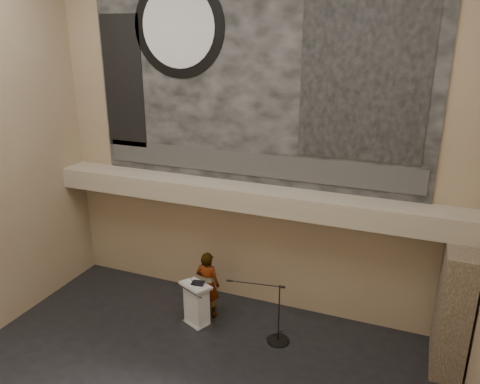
% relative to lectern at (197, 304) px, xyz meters
% --- Properties ---
extents(wall_back, '(10.00, 0.02, 8.50)m').
position_rel_lectern_xyz_m(wall_back, '(0.79, 1.56, 3.70)').
color(wall_back, '#8E735A').
rests_on(wall_back, floor).
extents(soffit, '(10.00, 0.80, 0.50)m').
position_rel_lectern_xyz_m(soffit, '(0.79, 1.16, 2.40)').
color(soffit, gray).
rests_on(soffit, wall_back).
extents(sprinkler_left, '(0.04, 0.04, 0.06)m').
position_rel_lectern_xyz_m(sprinkler_left, '(-0.81, 1.11, 2.12)').
color(sprinkler_left, '#B2893D').
rests_on(sprinkler_left, soffit).
extents(sprinkler_right, '(0.04, 0.04, 0.06)m').
position_rel_lectern_xyz_m(sprinkler_right, '(2.69, 1.11, 2.12)').
color(sprinkler_right, '#B2893D').
rests_on(sprinkler_right, soffit).
extents(banner, '(8.00, 0.05, 5.00)m').
position_rel_lectern_xyz_m(banner, '(0.79, 1.53, 5.15)').
color(banner, black).
rests_on(banner, wall_back).
extents(banner_text_strip, '(7.76, 0.02, 0.55)m').
position_rel_lectern_xyz_m(banner_text_strip, '(0.79, 1.49, 3.10)').
color(banner_text_strip, '#2E2E2E').
rests_on(banner_text_strip, banner).
extents(banner_clock_rim, '(2.30, 0.02, 2.30)m').
position_rel_lectern_xyz_m(banner_clock_rim, '(-1.01, 1.49, 6.15)').
color(banner_clock_rim, black).
rests_on(banner_clock_rim, banner).
extents(banner_clock_face, '(1.84, 0.02, 1.84)m').
position_rel_lectern_xyz_m(banner_clock_face, '(-1.01, 1.47, 6.15)').
color(banner_clock_face, silver).
rests_on(banner_clock_face, banner).
extents(banner_building_print, '(2.60, 0.02, 3.60)m').
position_rel_lectern_xyz_m(banner_building_print, '(3.19, 1.49, 5.25)').
color(banner_building_print, black).
rests_on(banner_building_print, banner).
extents(banner_brick_print, '(1.10, 0.02, 3.20)m').
position_rel_lectern_xyz_m(banner_brick_print, '(-2.61, 1.49, 4.85)').
color(banner_brick_print, black).
rests_on(banner_brick_print, banner).
extents(stone_pier, '(0.60, 1.40, 2.70)m').
position_rel_lectern_xyz_m(stone_pier, '(5.44, 0.71, 0.80)').
color(stone_pier, '#473A2B').
rests_on(stone_pier, floor).
extents(lectern, '(0.81, 0.71, 1.13)m').
position_rel_lectern_xyz_m(lectern, '(0.00, 0.00, 0.00)').
color(lectern, silver).
rests_on(lectern, floor).
extents(binder, '(0.32, 0.28, 0.04)m').
position_rel_lectern_xyz_m(binder, '(0.04, 0.02, 0.56)').
color(binder, black).
rests_on(binder, lectern).
extents(papers, '(0.28, 0.35, 0.00)m').
position_rel_lectern_xyz_m(papers, '(-0.13, -0.02, 0.55)').
color(papers, white).
rests_on(papers, lectern).
extents(speaker_person, '(0.63, 0.42, 1.69)m').
position_rel_lectern_xyz_m(speaker_person, '(0.07, 0.48, 0.29)').
color(speaker_person, white).
rests_on(speaker_person, floor).
extents(mic_stand, '(1.43, 0.52, 1.44)m').
position_rel_lectern_xyz_m(mic_stand, '(1.93, 0.11, -0.34)').
color(mic_stand, black).
rests_on(mic_stand, floor).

